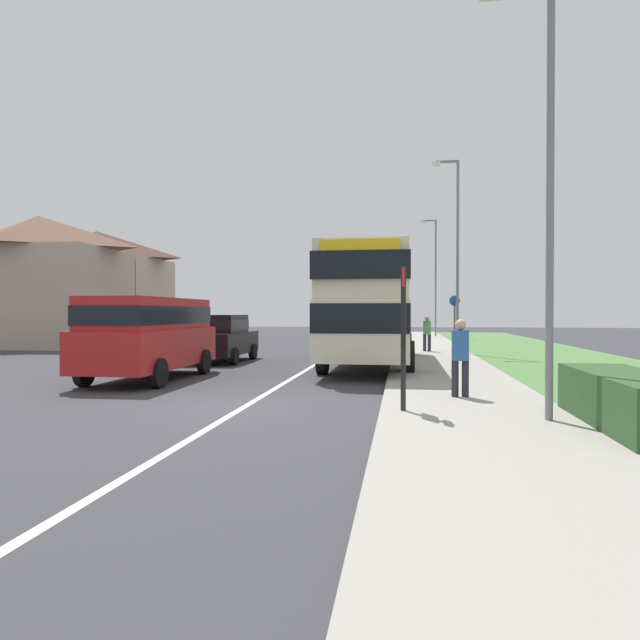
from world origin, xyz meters
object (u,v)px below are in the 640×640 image
Objects in this scene: street_lamp_mid at (455,245)px; bus_stop_sign at (403,328)px; double_decker_bus at (371,302)px; parked_van_red at (150,331)px; street_lamp_far at (434,271)px; cycle_route_sign at (455,321)px; pedestrian_walking_away at (427,332)px; pedestrian_at_stop at (460,354)px; street_lamp_near at (543,171)px; parked_car_black at (220,336)px.

bus_stop_sign is at bearing -98.45° from street_lamp_mid.
double_decker_bus is 9.40m from bus_stop_sign.
street_lamp_far is (8.91, 26.73, 3.44)m from parked_van_red.
cycle_route_sign reaches higher than parked_van_red.
bus_stop_sign reaches higher than cycle_route_sign.
parked_van_red is at bearing -131.51° from street_lamp_mid.
cycle_route_sign is at bearing -21.63° from pedestrian_walking_away.
double_decker_bus is 7.45m from parked_van_red.
double_decker_bus is 6.39m from pedestrian_walking_away.
pedestrian_walking_away is at bearing 70.39° from double_decker_bus.
pedestrian_walking_away is at bearing 90.39° from pedestrian_at_stop.
street_lamp_near is 0.83× the size of street_lamp_far.
street_lamp_far reaches higher than street_lamp_mid.
cycle_route_sign is at bearing 49.14° from parked_van_red.
parked_van_red reaches higher than pedestrian_at_stop.
pedestrian_walking_away is 0.24× the size of street_lamp_near.
parked_van_red is 2.01× the size of cycle_route_sign.
pedestrian_walking_away is 3.89m from street_lamp_mid.
pedestrian_walking_away is 15.28m from bus_stop_sign.
cycle_route_sign is at bearing 90.04° from street_lamp_mid.
street_lamp_mid is at bearing -31.13° from pedestrian_walking_away.
parked_van_red reaches higher than pedestrian_walking_away.
parked_car_black is 0.49× the size of street_lamp_mid.
street_lamp_near is (1.12, -15.80, 3.04)m from pedestrian_walking_away.
street_lamp_mid is at bearing 26.71° from parked_car_black.
double_decker_bus is at bearing -8.44° from parked_car_black.
cycle_route_sign is 16.80m from street_lamp_far.
pedestrian_at_stop is 13.50m from pedestrian_walking_away.
cycle_route_sign is 15.57m from street_lamp_near.
street_lamp_mid reaches higher than bus_stop_sign.
street_lamp_near reaches higher than cycle_route_sign.
parked_car_black is 23.20m from street_lamp_far.
double_decker_bus is 5.99× the size of pedestrian_at_stop.
street_lamp_near is (8.86, -5.09, 2.71)m from parked_van_red.
pedestrian_walking_away is 0.20× the size of street_lamp_mid.
street_lamp_far is (1.07, 29.52, 3.76)m from pedestrian_at_stop.
street_lamp_near is 31.83m from street_lamp_far.
street_lamp_mid is at bearing 58.27° from double_decker_bus.
pedestrian_at_stop is 0.24× the size of street_lamp_near.
pedestrian_at_stop is 0.20× the size of street_lamp_mid.
pedestrian_at_stop is at bearing -89.61° from pedestrian_walking_away.
pedestrian_at_stop is 29.78m from street_lamp_far.
pedestrian_walking_away is 0.66× the size of cycle_route_sign.
street_lamp_near is 15.13m from street_lamp_mid.
bus_stop_sign reaches higher than pedestrian_walking_away.
double_decker_bus is at bearing -120.62° from cycle_route_sign.
double_decker_bus is 3.97× the size of cycle_route_sign.
double_decker_bus is 1.98× the size of parked_van_red.
parked_car_black reaches higher than pedestrian_at_stop.
street_lamp_mid is (8.78, 4.42, 3.70)m from parked_car_black.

